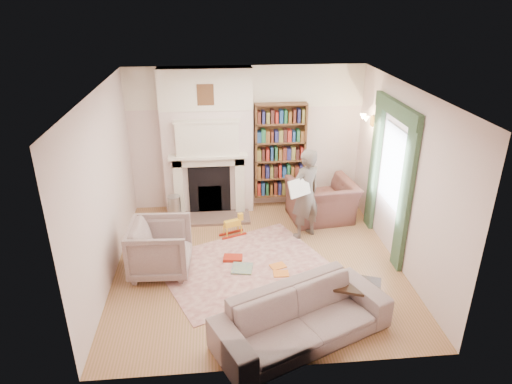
{
  "coord_description": "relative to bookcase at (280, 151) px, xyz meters",
  "views": [
    {
      "loc": [
        -0.62,
        -6.26,
        4.08
      ],
      "look_at": [
        0.0,
        0.25,
        1.15
      ],
      "focal_mm": 32.0,
      "sensor_mm": 36.0,
      "label": 1
    }
  ],
  "objects": [
    {
      "name": "man_reading",
      "position": [
        0.26,
        -1.31,
        -0.35
      ],
      "size": [
        0.72,
        0.64,
        1.64
      ],
      "primitive_type": "imported",
      "rotation": [
        0.0,
        0.0,
        3.68
      ],
      "color": "#584F46",
      "rests_on": "floor"
    },
    {
      "name": "wall_back",
      "position": [
        -0.65,
        0.13,
        0.22
      ],
      "size": [
        4.5,
        0.0,
        4.5
      ],
      "primitive_type": "plane",
      "rotation": [
        1.57,
        0.0,
        0.0
      ],
      "color": "silver",
      "rests_on": "floor"
    },
    {
      "name": "comic_annuals",
      "position": [
        -0.33,
        -2.38,
        -1.16
      ],
      "size": [
        0.29,
        0.44,
        0.02
      ],
      "color": "red",
      "rests_on": "rug"
    },
    {
      "name": "sofa",
      "position": [
        -0.26,
        -3.9,
        -0.85
      ],
      "size": [
        2.41,
        1.72,
        0.66
      ],
      "primitive_type": "imported",
      "rotation": [
        0.0,
        0.0,
        0.42
      ],
      "color": "#A09884",
      "rests_on": "floor"
    },
    {
      "name": "wall_sconce",
      "position": [
        1.38,
        -0.62,
        0.72
      ],
      "size": [
        0.2,
        0.24,
        0.24
      ],
      "primitive_type": null,
      "color": "gold",
      "rests_on": "wall_right"
    },
    {
      "name": "wall_left",
      "position": [
        -2.9,
        -2.12,
        0.22
      ],
      "size": [
        0.0,
        4.5,
        4.5
      ],
      "primitive_type": "plane",
      "rotation": [
        1.57,
        0.0,
        1.57
      ],
      "color": "silver",
      "rests_on": "floor"
    },
    {
      "name": "window",
      "position": [
        1.58,
        -1.72,
        0.27
      ],
      "size": [
        0.02,
        0.9,
        1.3
      ],
      "primitive_type": "cube",
      "color": "silver",
      "rests_on": "wall_right"
    },
    {
      "name": "curtain_left",
      "position": [
        1.55,
        -2.42,
        0.02
      ],
      "size": [
        0.07,
        0.32,
        2.4
      ],
      "primitive_type": "cube",
      "color": "#344C31",
      "rests_on": "floor"
    },
    {
      "name": "board_game",
      "position": [
        -0.91,
        -2.3,
        -1.15
      ],
      "size": [
        0.37,
        0.37,
        0.03
      ],
      "primitive_type": "cube",
      "rotation": [
        0.0,
        0.0,
        -0.18
      ],
      "color": "#C0C746",
      "rests_on": "rug"
    },
    {
      "name": "curtain_right",
      "position": [
        1.55,
        -1.02,
        0.02
      ],
      "size": [
        0.07,
        0.32,
        2.4
      ],
      "primitive_type": "cube",
      "color": "#344C31",
      "rests_on": "floor"
    },
    {
      "name": "bookcase",
      "position": [
        0.0,
        0.0,
        0.0
      ],
      "size": [
        1.0,
        0.24,
        1.85
      ],
      "primitive_type": "cube",
      "color": "brown",
      "rests_on": "floor"
    },
    {
      "name": "rug",
      "position": [
        -0.87,
        -2.21,
        -1.17
      ],
      "size": [
        3.08,
        2.78,
        0.01
      ],
      "primitive_type": "cube",
      "rotation": [
        0.0,
        0.0,
        0.41
      ],
      "color": "beige",
      "rests_on": "floor"
    },
    {
      "name": "ceiling",
      "position": [
        -0.65,
        -2.12,
        1.62
      ],
      "size": [
        4.5,
        4.5,
        0.0
      ],
      "primitive_type": "plane",
      "rotation": [
        3.14,
        0.0,
        0.0
      ],
      "color": "white",
      "rests_on": "wall_back"
    },
    {
      "name": "wall_front",
      "position": [
        -0.65,
        -4.37,
        0.22
      ],
      "size": [
        4.5,
        0.0,
        4.5
      ],
      "primitive_type": "plane",
      "rotation": [
        -1.57,
        0.0,
        0.0
      ],
      "color": "silver",
      "rests_on": "floor"
    },
    {
      "name": "armchair_left",
      "position": [
        -2.16,
        -2.21,
        -0.76
      ],
      "size": [
        0.96,
        0.94,
        0.84
      ],
      "primitive_type": "imported",
      "rotation": [
        0.0,
        0.0,
        1.52
      ],
      "color": "#ACA38D",
      "rests_on": "floor"
    },
    {
      "name": "floor",
      "position": [
        -0.65,
        -2.12,
        -1.18
      ],
      "size": [
        4.5,
        4.5,
        0.0
      ],
      "primitive_type": "plane",
      "color": "olive",
      "rests_on": "ground"
    },
    {
      "name": "game_box_lid",
      "position": [
        -1.04,
        -2.0,
        -1.14
      ],
      "size": [
        0.33,
        0.24,
        0.05
      ],
      "primitive_type": "cube",
      "rotation": [
        0.0,
        0.0,
        -0.12
      ],
      "color": "#A32312",
      "rests_on": "rug"
    },
    {
      "name": "newspaper",
      "position": [
        0.11,
        -1.51,
        -0.14
      ],
      "size": [
        0.43,
        0.32,
        0.29
      ],
      "primitive_type": "cube",
      "rotation": [
        -0.35,
        0.0,
        0.53
      ],
      "color": "white",
      "rests_on": "man_reading"
    },
    {
      "name": "coffee_table",
      "position": [
        0.53,
        -3.43,
        -0.95
      ],
      "size": [
        0.81,
        0.67,
        0.45
      ],
      "primitive_type": null,
      "rotation": [
        0.0,
        0.0,
        -0.37
      ],
      "color": "#321C11",
      "rests_on": "floor"
    },
    {
      "name": "paraffin_heater",
      "position": [
        -2.07,
        -0.59,
        -0.9
      ],
      "size": [
        0.3,
        0.3,
        0.55
      ],
      "primitive_type": "cylinder",
      "rotation": [
        0.0,
        0.0,
        -0.32
      ],
      "color": "#A7A9AF",
      "rests_on": "floor"
    },
    {
      "name": "wall_right",
      "position": [
        1.6,
        -2.12,
        0.22
      ],
      "size": [
        0.0,
        4.5,
        4.5
      ],
      "primitive_type": "plane",
      "rotation": [
        1.57,
        0.0,
        -1.57
      ],
      "color": "silver",
      "rests_on": "floor"
    },
    {
      "name": "pelmet",
      "position": [
        1.54,
        -1.72,
        1.2
      ],
      "size": [
        0.09,
        1.7,
        0.24
      ],
      "primitive_type": "cube",
      "color": "#344C31",
      "rests_on": "wall_right"
    },
    {
      "name": "armchair_reading",
      "position": [
        0.71,
        -0.71,
        -0.79
      ],
      "size": [
        1.31,
        1.18,
        0.77
      ],
      "primitive_type": "imported",
      "rotation": [
        0.0,
        0.0,
        3.27
      ],
      "color": "#552D2E",
      "rests_on": "floor"
    },
    {
      "name": "rocking_horse",
      "position": [
        -1.01,
        -1.19,
        -0.97
      ],
      "size": [
        0.5,
        0.34,
        0.41
      ],
      "primitive_type": null,
      "rotation": [
        0.0,
        0.0,
        0.36
      ],
      "color": "gold",
      "rests_on": "rug"
    },
    {
      "name": "fireplace",
      "position": [
        -1.4,
        -0.07,
        0.21
      ],
      "size": [
        1.7,
        0.58,
        2.8
      ],
      "color": "silver",
      "rests_on": "floor"
    }
  ]
}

